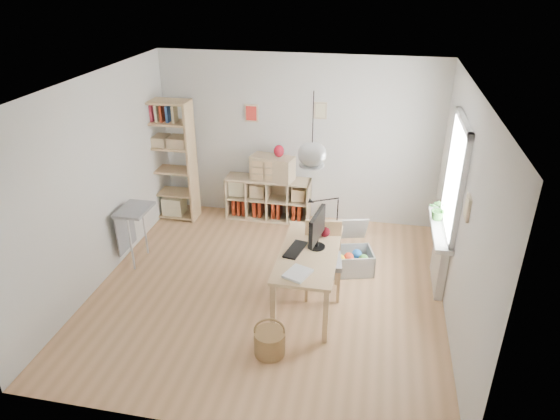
% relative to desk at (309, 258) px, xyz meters
% --- Properties ---
extents(ground, '(4.50, 4.50, 0.00)m').
position_rel_desk_xyz_m(ground, '(-0.55, 0.15, -0.66)').
color(ground, tan).
rests_on(ground, ground).
extents(room_shell, '(4.50, 4.50, 4.50)m').
position_rel_desk_xyz_m(room_shell, '(-0.00, 0.00, 1.34)').
color(room_shell, silver).
rests_on(room_shell, ground).
extents(window_unit, '(0.07, 1.16, 1.46)m').
position_rel_desk_xyz_m(window_unit, '(1.68, 0.75, 0.89)').
color(window_unit, white).
rests_on(window_unit, ground).
extents(radiator, '(0.10, 0.80, 0.80)m').
position_rel_desk_xyz_m(radiator, '(1.64, 0.75, -0.26)').
color(radiator, silver).
rests_on(radiator, ground).
extents(windowsill, '(0.22, 1.20, 0.06)m').
position_rel_desk_xyz_m(windowsill, '(1.59, 0.75, 0.17)').
color(windowsill, silver).
rests_on(windowsill, radiator).
extents(desk, '(0.70, 1.50, 0.75)m').
position_rel_desk_xyz_m(desk, '(0.00, 0.00, 0.00)').
color(desk, tan).
rests_on(desk, ground).
extents(cube_shelf, '(1.40, 0.38, 0.72)m').
position_rel_desk_xyz_m(cube_shelf, '(-1.02, 2.23, -0.36)').
color(cube_shelf, tan).
rests_on(cube_shelf, ground).
extents(tall_bookshelf, '(0.80, 0.38, 2.00)m').
position_rel_desk_xyz_m(tall_bookshelf, '(-2.59, 1.95, 0.43)').
color(tall_bookshelf, tan).
rests_on(tall_bookshelf, ground).
extents(side_table, '(0.40, 0.55, 0.85)m').
position_rel_desk_xyz_m(side_table, '(-2.59, 0.50, 0.01)').
color(side_table, '#9C9D9F').
rests_on(side_table, ground).
extents(chair, '(0.53, 0.53, 0.96)m').
position_rel_desk_xyz_m(chair, '(0.14, 0.30, -0.11)').
color(chair, '#9C9D9F').
rests_on(chair, ground).
extents(wicker_basket, '(0.35, 0.34, 0.48)m').
position_rel_desk_xyz_m(wicker_basket, '(-0.28, -1.00, -0.50)').
color(wicker_basket, olive).
rests_on(wicker_basket, ground).
extents(storage_chest, '(0.78, 0.84, 0.66)m').
position_rel_desk_xyz_m(storage_chest, '(0.46, 0.89, -0.44)').
color(storage_chest, '#B2B2AE').
rests_on(storage_chest, ground).
extents(monitor, '(0.22, 0.54, 0.47)m').
position_rel_desk_xyz_m(monitor, '(0.07, 0.12, 0.36)').
color(monitor, black).
rests_on(monitor, desk).
extents(keyboard, '(0.25, 0.46, 0.02)m').
position_rel_desk_xyz_m(keyboard, '(-0.17, -0.00, 0.10)').
color(keyboard, black).
rests_on(keyboard, desk).
extents(task_lamp, '(0.41, 0.15, 0.44)m').
position_rel_desk_xyz_m(task_lamp, '(0.07, 0.62, 0.39)').
color(task_lamp, black).
rests_on(task_lamp, desk).
extents(yarn_ball, '(0.13, 0.13, 0.13)m').
position_rel_desk_xyz_m(yarn_ball, '(0.14, 0.41, 0.16)').
color(yarn_ball, '#46090F').
rests_on(yarn_ball, desk).
extents(paper_tray, '(0.34, 0.37, 0.03)m').
position_rel_desk_xyz_m(paper_tray, '(-0.05, -0.52, 0.11)').
color(paper_tray, silver).
rests_on(paper_tray, desk).
extents(drawer_chest, '(0.74, 0.45, 0.39)m').
position_rel_desk_xyz_m(drawer_chest, '(-0.92, 2.19, 0.26)').
color(drawer_chest, tan).
rests_on(drawer_chest, cube_shelf).
extents(red_vase, '(0.17, 0.17, 0.20)m').
position_rel_desk_xyz_m(red_vase, '(-0.82, 2.19, 0.56)').
color(red_vase, maroon).
rests_on(red_vase, drawer_chest).
extents(potted_plant, '(0.29, 0.25, 0.30)m').
position_rel_desk_xyz_m(potted_plant, '(1.57, 0.96, 0.35)').
color(potted_plant, '#2B6224').
rests_on(potted_plant, windowsill).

